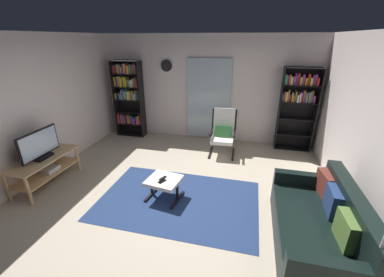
# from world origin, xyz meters

# --- Properties ---
(ground_plane) EXTENTS (7.02, 7.02, 0.00)m
(ground_plane) POSITION_xyz_m (0.00, 0.00, 0.00)
(ground_plane) COLOR #B6A992
(wall_back) EXTENTS (5.60, 0.06, 2.60)m
(wall_back) POSITION_xyz_m (0.00, 2.90, 1.30)
(wall_back) COLOR silver
(wall_back) RESTS_ON ground
(wall_left) EXTENTS (0.06, 6.00, 2.60)m
(wall_left) POSITION_xyz_m (-2.70, 0.00, 1.30)
(wall_left) COLOR silver
(wall_left) RESTS_ON ground
(wall_right) EXTENTS (0.06, 6.00, 2.60)m
(wall_right) POSITION_xyz_m (2.70, 0.00, 1.30)
(wall_right) COLOR silver
(wall_right) RESTS_ON ground
(glass_door_panel) EXTENTS (1.10, 0.01, 2.00)m
(glass_door_panel) POSITION_xyz_m (0.08, 2.83, 1.05)
(glass_door_panel) COLOR silver
(area_rug) EXTENTS (2.59, 1.69, 0.01)m
(area_rug) POSITION_xyz_m (0.09, 0.05, 0.00)
(area_rug) COLOR navy
(area_rug) RESTS_ON ground
(tv_stand) EXTENTS (0.52, 1.27, 0.53)m
(tv_stand) POSITION_xyz_m (-2.37, -0.04, 0.35)
(tv_stand) COLOR tan
(tv_stand) RESTS_ON ground
(television) EXTENTS (0.20, 0.80, 0.51)m
(television) POSITION_xyz_m (-2.37, -0.04, 0.77)
(television) COLOR black
(television) RESTS_ON tv_stand
(bookshelf_near_tv) EXTENTS (0.75, 0.30, 1.98)m
(bookshelf_near_tv) POSITION_xyz_m (-2.01, 2.60, 1.10)
(bookshelf_near_tv) COLOR black
(bookshelf_near_tv) RESTS_ON ground
(bookshelf_near_sofa) EXTENTS (0.79, 0.30, 1.92)m
(bookshelf_near_sofa) POSITION_xyz_m (2.15, 2.70, 1.14)
(bookshelf_near_sofa) COLOR black
(bookshelf_near_sofa) RESTS_ON ground
(leather_sofa) EXTENTS (0.90, 1.76, 0.84)m
(leather_sofa) POSITION_xyz_m (2.10, -0.43, 0.31)
(leather_sofa) COLOR black
(leather_sofa) RESTS_ON ground
(lounge_armchair) EXTENTS (0.58, 0.67, 1.02)m
(lounge_armchair) POSITION_xyz_m (0.57, 2.06, 0.53)
(lounge_armchair) COLOR black
(lounge_armchair) RESTS_ON ground
(ottoman) EXTENTS (0.58, 0.55, 0.37)m
(ottoman) POSITION_xyz_m (-0.15, 0.06, 0.30)
(ottoman) COLOR white
(ottoman) RESTS_ON ground
(tv_remote) EXTENTS (0.10, 0.15, 0.02)m
(tv_remote) POSITION_xyz_m (-0.17, 0.07, 0.37)
(tv_remote) COLOR black
(tv_remote) RESTS_ON ottoman
(cell_phone) EXTENTS (0.12, 0.16, 0.01)m
(cell_phone) POSITION_xyz_m (-0.15, -0.02, 0.37)
(cell_phone) COLOR black
(cell_phone) RESTS_ON ottoman
(wall_clock) EXTENTS (0.29, 0.03, 0.29)m
(wall_clock) POSITION_xyz_m (-1.01, 2.82, 1.85)
(wall_clock) COLOR silver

